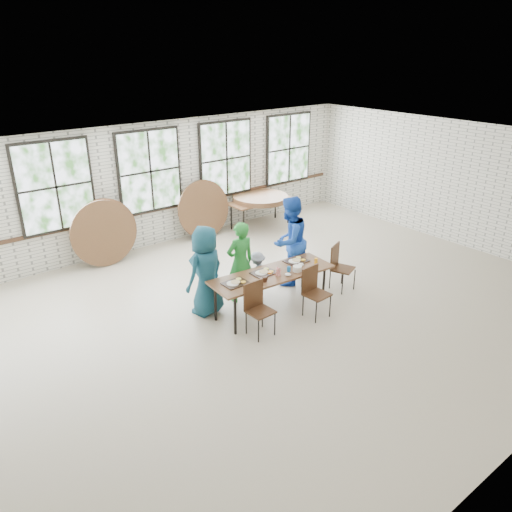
{
  "coord_description": "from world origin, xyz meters",
  "views": [
    {
      "loc": [
        -5.25,
        -6.21,
        4.67
      ],
      "look_at": [
        0.0,
        0.4,
        1.05
      ],
      "focal_mm": 35.0,
      "sensor_mm": 36.0,
      "label": 1
    }
  ],
  "objects_px": {
    "dining_table": "(272,276)",
    "chair_near_left": "(257,304)",
    "storage_table": "(260,202)",
    "chair_near_right": "(313,288)"
  },
  "relations": [
    {
      "from": "dining_table",
      "to": "storage_table",
      "type": "xyz_separation_m",
      "value": [
        2.76,
        3.77,
        -0.0
      ]
    },
    {
      "from": "chair_near_left",
      "to": "storage_table",
      "type": "distance_m",
      "value": 5.52
    },
    {
      "from": "dining_table",
      "to": "storage_table",
      "type": "relative_size",
      "value": 1.36
    },
    {
      "from": "chair_near_left",
      "to": "chair_near_right",
      "type": "relative_size",
      "value": 1.0
    },
    {
      "from": "chair_near_left",
      "to": "storage_table",
      "type": "xyz_separation_m",
      "value": [
        3.51,
        4.25,
        0.13
      ]
    },
    {
      "from": "dining_table",
      "to": "chair_near_left",
      "type": "bearing_deg",
      "value": -142.73
    },
    {
      "from": "chair_near_right",
      "to": "chair_near_left",
      "type": "bearing_deg",
      "value": 167.96
    },
    {
      "from": "storage_table",
      "to": "chair_near_right",
      "type": "bearing_deg",
      "value": -117.05
    },
    {
      "from": "dining_table",
      "to": "chair_near_left",
      "type": "xyz_separation_m",
      "value": [
        -0.75,
        -0.49,
        -0.13
      ]
    },
    {
      "from": "chair_near_right",
      "to": "storage_table",
      "type": "height_order",
      "value": "chair_near_right"
    }
  ]
}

